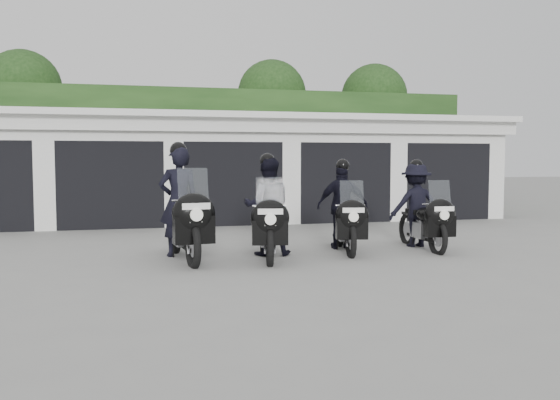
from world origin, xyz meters
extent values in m
plane|color=gray|center=(0.00, 0.00, 0.00)|extent=(80.00, 80.00, 0.00)
cube|color=white|center=(0.00, 8.50, 1.40)|extent=(16.00, 6.00, 2.80)
cube|color=white|center=(0.00, 8.30, 2.88)|extent=(16.40, 6.80, 0.16)
cube|color=white|center=(0.00, 5.25, 2.65)|extent=(16.40, 0.12, 0.40)
cube|color=black|center=(0.00, 5.48, 0.12)|extent=(16.00, 0.06, 0.24)
cube|color=white|center=(-4.65, 5.65, 1.40)|extent=(0.50, 0.50, 2.80)
cube|color=black|center=(-3.10, 6.70, 1.10)|extent=(2.60, 2.60, 2.20)
cube|color=white|center=(-3.10, 5.65, 2.50)|extent=(2.60, 0.50, 0.60)
cube|color=white|center=(-1.55, 5.65, 1.40)|extent=(0.50, 0.50, 2.80)
cube|color=black|center=(0.00, 6.70, 1.10)|extent=(2.60, 2.60, 2.20)
cube|color=white|center=(0.00, 5.65, 2.50)|extent=(2.60, 0.50, 0.60)
cube|color=white|center=(1.55, 5.65, 1.40)|extent=(0.50, 0.50, 2.80)
cube|color=black|center=(3.10, 6.70, 1.10)|extent=(2.60, 2.60, 2.20)
cube|color=white|center=(3.10, 5.65, 2.50)|extent=(2.60, 0.50, 0.60)
cube|color=white|center=(4.65, 5.65, 1.40)|extent=(0.50, 0.50, 2.80)
cube|color=black|center=(6.20, 6.70, 1.10)|extent=(2.60, 2.60, 2.20)
cube|color=white|center=(6.20, 5.65, 2.50)|extent=(2.60, 0.50, 0.60)
cube|color=white|center=(7.75, 5.65, 1.40)|extent=(0.50, 0.50, 2.80)
cube|color=#183413|center=(0.00, 12.50, 2.15)|extent=(20.00, 2.00, 4.30)
sphere|color=#183413|center=(-6.50, 14.00, 4.40)|extent=(2.80, 2.80, 2.80)
cylinder|color=black|center=(-6.50, 14.00, 1.65)|extent=(0.24, 0.24, 3.30)
sphere|color=#183413|center=(3.00, 14.00, 4.40)|extent=(2.80, 2.80, 2.80)
cylinder|color=black|center=(3.00, 14.00, 1.65)|extent=(0.24, 0.24, 3.30)
sphere|color=#183413|center=(7.50, 14.00, 4.40)|extent=(2.80, 2.80, 2.80)
cylinder|color=black|center=(7.50, 14.00, 1.65)|extent=(0.24, 0.24, 3.30)
torus|color=black|center=(-1.62, -0.24, 0.35)|extent=(0.22, 0.83, 0.82)
torus|color=black|center=(-1.81, 1.37, 0.35)|extent=(0.22, 0.83, 0.82)
cube|color=#9D9DA2|center=(-1.72, 0.59, 0.43)|extent=(0.36, 0.65, 0.36)
cube|color=black|center=(-1.72, 0.57, 0.25)|extent=(0.26, 1.46, 0.07)
ellipsoid|color=black|center=(-1.70, 0.40, 0.81)|extent=(0.44, 0.69, 0.32)
cube|color=black|center=(-1.76, 0.88, 0.83)|extent=(0.36, 0.65, 0.11)
ellipsoid|color=black|center=(-1.61, -0.33, 0.88)|extent=(0.75, 0.45, 0.67)
cube|color=black|center=(-1.61, -0.33, 0.62)|extent=(0.68, 0.32, 0.45)
cube|color=#B2BFC6|center=(-1.62, -0.29, 1.33)|extent=(0.51, 0.19, 0.57)
cylinder|color=silver|center=(-1.64, -0.10, 1.08)|extent=(0.63, 0.11, 0.03)
cube|color=white|center=(-1.59, -0.52, 1.01)|extent=(0.45, 0.07, 0.10)
cube|color=white|center=(-1.59, -0.48, 0.81)|extent=(0.20, 0.04, 0.11)
imported|color=black|center=(-1.76, 0.90, 0.99)|extent=(0.77, 0.55, 1.97)
sphere|color=black|center=(-1.76, 0.90, 1.91)|extent=(0.30, 0.30, 0.30)
torus|color=black|center=(-0.37, -0.39, 0.31)|extent=(0.24, 0.75, 0.74)
torus|color=black|center=(-0.11, 1.05, 0.31)|extent=(0.24, 0.75, 0.74)
cube|color=#9D9DA2|center=(-0.24, 0.35, 0.39)|extent=(0.36, 0.60, 0.32)
cube|color=black|center=(-0.24, 0.33, 0.22)|extent=(0.32, 1.31, 0.06)
ellipsoid|color=black|center=(-0.27, 0.18, 0.73)|extent=(0.43, 0.63, 0.29)
cube|color=black|center=(-0.19, 0.61, 0.75)|extent=(0.36, 0.60, 0.10)
ellipsoid|color=black|center=(-0.39, -0.47, 0.79)|extent=(0.69, 0.44, 0.61)
cube|color=black|center=(-0.39, -0.47, 0.56)|extent=(0.62, 0.33, 0.41)
cube|color=#B2BFC6|center=(-0.38, -0.44, 1.20)|extent=(0.46, 0.20, 0.52)
cylinder|color=silver|center=(-0.35, -0.27, 0.97)|extent=(0.56, 0.13, 0.03)
cube|color=white|center=(-0.42, -0.64, 0.91)|extent=(0.40, 0.09, 0.09)
cube|color=white|center=(-0.41, -0.61, 0.73)|extent=(0.18, 0.05, 0.10)
imported|color=black|center=(-0.19, 0.63, 0.89)|extent=(0.97, 0.82, 1.78)
sphere|color=black|center=(-0.19, 0.63, 1.73)|extent=(0.27, 0.27, 0.27)
torus|color=black|center=(1.22, 0.06, 0.30)|extent=(0.23, 0.71, 0.70)
torus|color=black|center=(1.48, 1.41, 0.30)|extent=(0.23, 0.71, 0.70)
cube|color=#9D9DA2|center=(1.35, 0.75, 0.36)|extent=(0.34, 0.56, 0.31)
cube|color=black|center=(1.35, 0.74, 0.21)|extent=(0.31, 1.24, 0.06)
ellipsoid|color=black|center=(1.32, 0.59, 0.69)|extent=(0.41, 0.60, 0.28)
cube|color=black|center=(1.40, 1.00, 0.71)|extent=(0.34, 0.56, 0.10)
ellipsoid|color=black|center=(1.21, -0.02, 0.75)|extent=(0.65, 0.42, 0.58)
cube|color=black|center=(1.21, -0.02, 0.53)|extent=(0.59, 0.31, 0.38)
cube|color=#B2BFC6|center=(1.21, 0.01, 1.13)|extent=(0.44, 0.19, 0.49)
cylinder|color=silver|center=(1.24, 0.17, 0.92)|extent=(0.53, 0.13, 0.03)
cube|color=white|center=(1.18, -0.18, 0.86)|extent=(0.38, 0.09, 0.09)
cube|color=white|center=(1.18, -0.15, 0.69)|extent=(0.17, 0.05, 0.10)
imported|color=black|center=(1.40, 1.02, 0.84)|extent=(1.07, 0.73, 1.68)
sphere|color=black|center=(1.40, 1.02, 1.63)|extent=(0.26, 0.26, 0.26)
torus|color=black|center=(2.90, -0.01, 0.30)|extent=(0.13, 0.70, 0.70)
torus|color=black|center=(2.95, 1.37, 0.30)|extent=(0.13, 0.70, 0.70)
cube|color=#9D9DA2|center=(2.93, 0.70, 0.36)|extent=(0.27, 0.53, 0.31)
cube|color=black|center=(2.93, 0.68, 0.21)|extent=(0.13, 1.24, 0.06)
ellipsoid|color=black|center=(2.92, 0.54, 0.69)|extent=(0.33, 0.56, 0.27)
cube|color=black|center=(2.94, 0.95, 0.71)|extent=(0.27, 0.53, 0.10)
ellipsoid|color=black|center=(2.90, -0.08, 0.74)|extent=(0.61, 0.34, 0.57)
cube|color=black|center=(2.90, -0.08, 0.52)|extent=(0.56, 0.23, 0.38)
cube|color=#B2BFC6|center=(2.90, -0.05, 1.13)|extent=(0.42, 0.13, 0.49)
cylinder|color=silver|center=(2.90, 0.11, 0.92)|extent=(0.53, 0.05, 0.03)
cube|color=white|center=(2.89, -0.24, 0.86)|extent=(0.38, 0.03, 0.09)
cube|color=white|center=(2.89, -0.22, 0.69)|extent=(0.17, 0.02, 0.10)
imported|color=black|center=(2.94, 0.97, 0.84)|extent=(1.10, 0.60, 1.67)
sphere|color=black|center=(2.94, 0.97, 1.62)|extent=(0.26, 0.26, 0.26)
camera|label=1|loc=(-2.53, -9.85, 1.76)|focal=38.00mm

